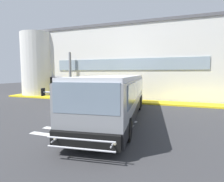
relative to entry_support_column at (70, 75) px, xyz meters
The scene contains 9 objects.
ground_plane 8.02m from the entry_support_column, 45.64° to the right, with size 80.00×90.00×0.02m, color #353538.
bay_paint_stripes 12.35m from the entry_support_column, 52.82° to the right, with size 4.40×3.96×0.01m.
terminal_building 7.87m from the entry_support_column, 53.66° to the left, with size 24.02×13.80×8.22m.
boarding_curb 5.93m from the entry_support_column, ahead, with size 26.22×2.00×0.15m, color yellow.
entry_support_column is the anchor object (origin of this frame).
bus_main_foreground 10.81m from the entry_support_column, 41.38° to the right, with size 4.09×12.40×2.70m.
passenger_near_column 2.12m from the entry_support_column, 54.42° to the right, with size 0.59×0.24×1.68m.
passenger_by_doorway 2.66m from the entry_support_column, 17.56° to the right, with size 0.50×0.40×1.68m.
passenger_at_curb_edge 3.75m from the entry_support_column, 18.99° to the right, with size 0.57×0.45×1.68m.
Camera 1 is at (6.35, -12.70, 2.84)m, focal length 29.09 mm.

